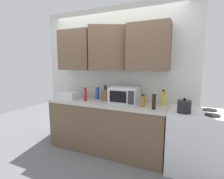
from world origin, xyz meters
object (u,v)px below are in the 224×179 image
kettle (184,106)px  bottle_white_jar (85,94)px  bottle_yellow_mustard (163,98)px  bottle_soy_dark (154,101)px  bottle_red_sauce (85,94)px  bottle_amber_vinegar (143,101)px  stove_range (195,141)px  dish_rack (69,95)px  microwave (125,95)px  bottle_blue_cleaner (97,93)px  knife_block (106,95)px

kettle → bottle_white_jar: bearing=171.4°
kettle → bottle_yellow_mustard: 0.43m
bottle_soy_dark → bottle_red_sauce: (-1.24, 0.08, 0.01)m
bottle_amber_vinegar → bottle_red_sauce: bottle_red_sauce is taller
bottle_yellow_mustard → bottle_red_sauce: 1.35m
bottle_red_sauce → bottle_yellow_mustard: bearing=8.8°
stove_range → dish_rack: 2.31m
stove_range → microwave: bearing=176.7°
microwave → bottle_yellow_mustard: bearing=7.8°
dish_rack → bottle_white_jar: bearing=21.0°
bottle_yellow_mustard → bottle_red_sauce: bearing=-171.2°
bottle_yellow_mustard → bottle_red_sauce: (-1.34, -0.21, 0.00)m
stove_range → bottle_blue_cleaner: bottle_blue_cleaner is taller
stove_range → bottle_red_sauce: bearing=-178.2°
knife_block → bottle_red_sauce: knife_block is taller
microwave → bottle_soy_dark: size_ratio=1.90×
kettle → bottle_white_jar: 1.81m
knife_block → bottle_blue_cleaner: bearing=173.4°
bottle_yellow_mustard → bottle_white_jar: bearing=-179.3°
knife_block → bottle_blue_cleaner: knife_block is taller
dish_rack → bottle_white_jar: (0.29, 0.11, 0.03)m
microwave → bottle_blue_cleaner: 0.59m
bottle_soy_dark → microwave: bearing=158.9°
kettle → bottle_red_sauce: 1.65m
microwave → dish_rack: (-1.14, -0.04, -0.08)m
kettle → microwave: (-0.94, 0.20, 0.05)m
stove_range → bottle_yellow_mustard: bottle_yellow_mustard is taller
bottle_amber_vinegar → bottle_red_sauce: 1.06m
microwave → bottle_blue_cleaner: (-0.58, 0.10, -0.02)m
bottle_white_jar → bottle_yellow_mustard: 1.47m
kettle → bottle_blue_cleaner: (-1.53, 0.30, 0.03)m
microwave → dish_rack: 1.14m
stove_range → bottle_yellow_mustard: bearing=163.0°
stove_range → knife_block: (-1.50, 0.14, 0.55)m
microwave → bottle_amber_vinegar: microwave is taller
bottle_soy_dark → bottle_yellow_mustard: bottle_yellow_mustard is taller
stove_range → bottle_red_sauce: 1.91m
stove_range → microwave: microwave is taller
stove_range → dish_rack: size_ratio=2.40×
knife_block → dish_rack: bearing=-170.7°
kettle → microwave: size_ratio=0.41×
stove_range → bottle_soy_dark: (-0.58, -0.14, 0.57)m
microwave → bottle_yellow_mustard: (0.62, 0.09, -0.02)m
bottle_blue_cleaner → bottle_white_jar: bottle_blue_cleaner is taller
kettle → knife_block: size_ratio=0.68×
microwave → bottle_white_jar: size_ratio=2.56×
knife_block → bottle_white_jar: (-0.46, -0.01, -0.02)m
bottle_blue_cleaner → bottle_red_sauce: 0.26m
microwave → knife_block: bearing=168.6°
knife_block → bottle_blue_cleaner: 0.20m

